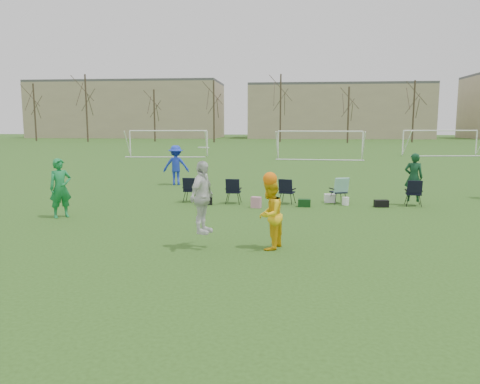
# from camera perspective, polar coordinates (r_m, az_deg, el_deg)

# --- Properties ---
(ground) EXTENTS (260.00, 260.00, 0.00)m
(ground) POSITION_cam_1_polar(r_m,az_deg,el_deg) (10.01, -1.01, -9.20)
(ground) COLOR #2A4B17
(ground) RESTS_ON ground
(fielder_green_near) EXTENTS (0.83, 0.81, 1.92)m
(fielder_green_near) POSITION_cam_1_polar(r_m,az_deg,el_deg) (16.18, -21.05, 0.45)
(fielder_green_near) COLOR #167E3D
(fielder_green_near) RESTS_ON ground
(fielder_blue) EXTENTS (1.36, 0.91, 1.96)m
(fielder_blue) POSITION_cam_1_polar(r_m,az_deg,el_deg) (23.55, -7.81, 3.26)
(fielder_blue) COLOR #1A34C8
(fielder_blue) RESTS_ON ground
(center_contest) EXTENTS (2.42, 1.15, 2.48)m
(center_contest) POSITION_cam_1_polar(r_m,az_deg,el_deg) (11.26, -0.19, -1.71)
(center_contest) COLOR silver
(center_contest) RESTS_ON ground
(sideline_setup) EXTENTS (9.08, 1.81, 1.95)m
(sideline_setup) POSITION_cam_1_polar(r_m,az_deg,el_deg) (17.92, 9.35, 0.34)
(sideline_setup) COLOR #0F3920
(sideline_setup) RESTS_ON ground
(goal_left) EXTENTS (7.39, 0.76, 2.46)m
(goal_left) POSITION_cam_1_polar(r_m,az_deg,el_deg) (44.90, -8.73, 6.78)
(goal_left) COLOR white
(goal_left) RESTS_ON ground
(goal_mid) EXTENTS (7.40, 0.63, 2.46)m
(goal_mid) POSITION_cam_1_polar(r_m,az_deg,el_deg) (41.60, 9.71, 6.65)
(goal_mid) COLOR white
(goal_mid) RESTS_ON ground
(goal_right) EXTENTS (7.35, 1.14, 2.46)m
(goal_right) POSITION_cam_1_polar(r_m,az_deg,el_deg) (49.78, 23.22, 6.35)
(goal_right) COLOR white
(goal_right) RESTS_ON ground
(tree_line) EXTENTS (110.28, 3.28, 11.40)m
(tree_line) POSITION_cam_1_polar(r_m,az_deg,el_deg) (79.36, 5.11, 9.73)
(tree_line) COLOR #382B21
(tree_line) RESTS_ON ground
(building_row) EXTENTS (126.00, 16.00, 13.00)m
(building_row) POSITION_cam_1_polar(r_m,az_deg,el_deg) (105.68, 8.84, 9.78)
(building_row) COLOR tan
(building_row) RESTS_ON ground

